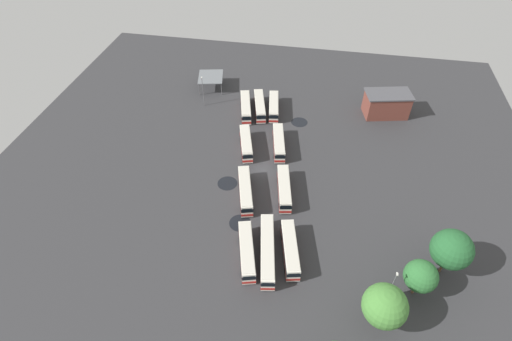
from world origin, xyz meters
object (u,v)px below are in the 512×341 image
at_px(bus_row0_slot0, 246,107).
at_px(maintenance_shelter, 211,77).
at_px(bus_row3_slot1, 267,250).
at_px(depot_building, 387,104).
at_px(bus_row2_slot2, 284,188).
at_px(lamp_post_mid_lot, 392,285).
at_px(bus_row1_slot0, 246,143).
at_px(tree_northwest, 421,276).
at_px(tree_north_edge, 452,249).
at_px(lamp_post_far_corner, 203,90).
at_px(tree_east_edge, 385,306).
at_px(bus_row3_slot0, 247,251).
at_px(bus_row0_slot1, 260,106).
at_px(bus_row1_slot2, 279,143).
at_px(bus_row3_slot2, 290,249).
at_px(bus_row0_slot2, 274,106).
at_px(bus_row2_slot0, 245,191).

xyz_separation_m(bus_row0_slot0, maintenance_shelter, (-10.36, -12.34, 1.84)).
height_order(bus_row3_slot1, maintenance_shelter, maintenance_shelter).
xyz_separation_m(depot_building, maintenance_shelter, (-4.38, -48.97, 0.39)).
bearing_deg(bus_row2_slot2, lamp_post_mid_lot, 44.09).
bearing_deg(bus_row1_slot0, lamp_post_mid_lot, 42.37).
bearing_deg(bus_row2_slot2, tree_northwest, 52.54).
distance_m(depot_building, tree_north_edge, 48.42).
height_order(bus_row1_slot0, bus_row3_slot1, same).
bearing_deg(lamp_post_far_corner, tree_east_edge, 38.82).
height_order(depot_building, maintenance_shelter, depot_building).
bearing_deg(tree_east_edge, tree_north_edge, 136.49).
distance_m(bus_row3_slot0, lamp_post_mid_lot, 25.25).
bearing_deg(bus_row3_slot1, maintenance_shelter, -155.06).
relative_size(bus_row0_slot1, maintenance_shelter, 1.34).
distance_m(bus_row1_slot2, lamp_post_far_corner, 27.13).
height_order(bus_row0_slot1, maintenance_shelter, maintenance_shelter).
height_order(bus_row0_slot1, tree_northwest, tree_northwest).
xyz_separation_m(bus_row3_slot1, maintenance_shelter, (-54.53, -25.36, 1.84)).
distance_m(bus_row3_slot2, tree_north_edge, 27.26).
relative_size(bus_row2_slot2, lamp_post_mid_lot, 1.55).
xyz_separation_m(bus_row0_slot0, bus_row1_slot0, (14.92, 3.12, -0.00)).
bearing_deg(bus_row0_slot1, lamp_post_mid_lot, 31.38).
distance_m(depot_building, maintenance_shelter, 49.17).
height_order(maintenance_shelter, lamp_post_far_corner, lamp_post_far_corner).
distance_m(maintenance_shelter, lamp_post_far_corner, 9.12).
bearing_deg(tree_east_edge, bus_row3_slot0, -110.62).
xyz_separation_m(bus_row0_slot0, tree_northwest, (47.04, 38.67, 3.36)).
relative_size(bus_row3_slot2, lamp_post_far_corner, 1.35).
distance_m(bus_row0_slot1, bus_row3_slot0, 46.71).
relative_size(bus_row2_slot2, depot_building, 0.93).
bearing_deg(maintenance_shelter, bus_row0_slot0, 49.98).
distance_m(bus_row0_slot2, tree_east_edge, 61.00).
xyz_separation_m(bus_row3_slot0, tree_east_edge, (8.68, 23.07, 4.06)).
distance_m(bus_row2_slot0, lamp_post_far_corner, 36.44).
bearing_deg(lamp_post_mid_lot, bus_row2_slot0, -123.73).
bearing_deg(bus_row0_slot2, bus_row0_slot0, -77.52).
xyz_separation_m(maintenance_shelter, tree_northwest, (57.40, 51.01, 1.52)).
distance_m(bus_row0_slot1, bus_row3_slot2, 46.48).
xyz_separation_m(bus_row2_slot0, tree_northwest, (16.82, 32.60, 3.36)).
bearing_deg(bus_row2_slot0, bus_row0_slot1, -175.47).
height_order(bus_row0_slot1, bus_row2_slot2, same).
relative_size(bus_row0_slot0, lamp_post_far_corner, 1.39).
xyz_separation_m(bus_row0_slot2, maintenance_shelter, (-8.74, -19.66, 1.84)).
distance_m(bus_row3_slot1, lamp_post_mid_lot, 21.89).
bearing_deg(bus_row3_slot2, tree_east_edge, 55.52).
bearing_deg(bus_row1_slot0, bus_row1_slot2, 102.30).
relative_size(lamp_post_mid_lot, tree_north_edge, 0.77).
distance_m(bus_row0_slot1, lamp_post_far_corner, 15.78).
bearing_deg(tree_north_edge, bus_row3_slot2, -86.85).
bearing_deg(tree_north_edge, maintenance_shelter, -132.84).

